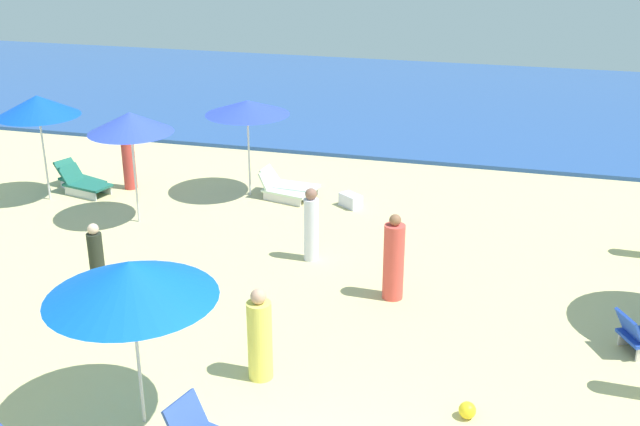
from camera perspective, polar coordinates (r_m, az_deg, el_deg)
The scene contains 16 objects.
ocean at distance 29.95m, azimuth 11.11°, elevation 7.92°, with size 60.00×15.36×0.12m, color #274F9B.
umbrella_1 at distance 18.12m, azimuth -13.81°, elevation 6.49°, with size 1.95×1.95×2.66m.
umbrella_2 at distance 19.46m, azimuth -5.38°, elevation 7.74°, with size 2.11×2.11×2.50m.
lounge_chair_2_0 at distance 19.97m, azimuth -2.34°, elevation 2.02°, with size 1.53×0.75×0.70m.
lounge_chair_2_1 at distance 19.68m, azimuth -2.72°, elevation 1.65°, with size 1.40×0.84×0.69m.
umbrella_3 at distance 20.26m, azimuth -20.09°, elevation 7.43°, with size 2.02×2.02×2.70m.
lounge_chair_3_0 at distance 20.97m, azimuth -16.95°, elevation 2.05°, with size 1.40×0.91×0.70m.
lounge_chair_3_1 at distance 21.46m, azimuth -17.30°, elevation 2.39°, with size 1.55×1.06×0.67m.
umbrella_4 at distance 10.75m, azimuth -13.80°, elevation -4.80°, with size 2.37×2.37×2.57m.
beachgoer_0 at distance 15.13m, azimuth -16.10°, elevation -3.60°, with size 0.35×0.35×1.54m.
beachgoer_1 at distance 16.13m, azimuth -0.65°, elevation -0.97°, with size 0.32×0.32×1.60m.
beachgoer_3 at distance 12.24m, azimuth -4.46°, elevation -9.12°, with size 0.55×0.55×1.56m.
beachgoer_5 at distance 20.90m, azimuth -13.93°, elevation 3.93°, with size 0.47×0.47×1.74m.
beachgoer_6 at distance 14.61m, azimuth 5.45°, elevation -3.47°, with size 0.54×0.54×1.71m.
beach_ball_0 at distance 11.84m, azimuth 10.80°, elevation -14.08°, with size 0.26×0.26×0.26m, color yellow.
cooler_box_2 at distance 19.23m, azimuth 2.27°, elevation 0.92°, with size 0.57×0.33×0.33m, color silver.
Camera 1 is at (1.98, -6.75, 6.97)m, focal length 43.45 mm.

